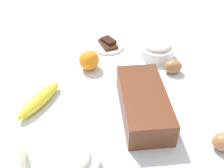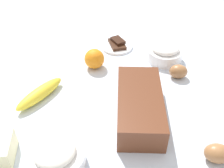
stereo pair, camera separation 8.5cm
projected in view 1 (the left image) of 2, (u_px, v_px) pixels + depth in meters
name	position (u px, v px, depth m)	size (l,w,h in m)	color
ground_plane	(112.00, 95.00, 0.89)	(2.40, 2.40, 0.02)	silver
loaf_pan	(143.00, 102.00, 0.78)	(0.29, 0.15, 0.08)	brown
flour_bowl	(69.00, 161.00, 0.64)	(0.15, 0.15, 0.07)	white
sugar_bowl	(157.00, 49.00, 1.03)	(0.13, 0.13, 0.07)	white
banana	(39.00, 100.00, 0.83)	(0.19, 0.04, 0.04)	yellow
orange_fruit	(89.00, 60.00, 0.97)	(0.07, 0.07, 0.07)	orange
butter_block	(10.00, 161.00, 0.64)	(0.09, 0.06, 0.06)	#F4EDB2
egg_beside_bowl	(173.00, 67.00, 0.95)	(0.05, 0.05, 0.06)	#9E6A40
chocolate_plate	(108.00, 45.00, 1.10)	(0.13, 0.13, 0.03)	white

